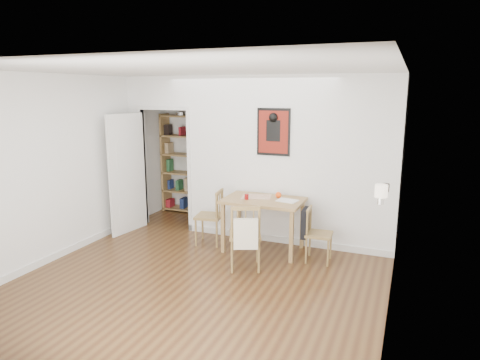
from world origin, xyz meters
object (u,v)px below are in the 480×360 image
at_px(bookshelf, 183,164).
at_px(notebook, 287,201).
at_px(fireplace, 386,241).
at_px(ceramic_jar_b, 386,188).
at_px(orange_fruit, 278,195).
at_px(mantel_lamp, 381,192).
at_px(chair_front, 245,235).
at_px(ceramic_jar_a, 384,191).
at_px(chair_right, 318,234).
at_px(dining_table, 263,205).
at_px(chair_left, 209,217).
at_px(red_glass, 247,197).

distance_m(bookshelf, notebook, 2.93).
bearing_deg(fireplace, ceramic_jar_b, 101.05).
bearing_deg(orange_fruit, mantel_lamp, -38.99).
xyz_separation_m(chair_front, ceramic_jar_a, (1.72, 0.08, 0.75)).
distance_m(chair_right, mantel_lamp, 1.57).
height_order(dining_table, notebook, notebook).
bearing_deg(ceramic_jar_b, orange_fruit, 159.21).
distance_m(chair_left, chair_right, 1.73).
distance_m(red_glass, ceramic_jar_a, 2.04).
distance_m(dining_table, notebook, 0.37).
distance_m(fireplace, ceramic_jar_a, 0.61).
xyz_separation_m(bookshelf, ceramic_jar_a, (3.90, -2.11, 0.27)).
bearing_deg(dining_table, bookshelf, 146.21).
height_order(notebook, mantel_lamp, mantel_lamp).
bearing_deg(orange_fruit, red_glass, -147.34).
distance_m(orange_fruit, ceramic_jar_b, 1.69).
bearing_deg(ceramic_jar_b, notebook, 161.79).
height_order(chair_left, ceramic_jar_b, ceramic_jar_b).
xyz_separation_m(fireplace, red_glass, (-2.00, 0.58, 0.22)).
xyz_separation_m(red_glass, notebook, (0.59, 0.13, -0.03)).
relative_size(chair_left, notebook, 3.05).
bearing_deg(red_glass, chair_front, -70.42).
distance_m(chair_left, ceramic_jar_a, 2.77).
bearing_deg(ceramic_jar_b, chair_left, 171.49).
xyz_separation_m(chair_left, notebook, (1.24, 0.06, 0.37)).
bearing_deg(chair_front, chair_left, 141.96).
height_order(chair_right, mantel_lamp, mantel_lamp).
height_order(chair_front, orange_fruit, chair_front).
relative_size(fireplace, red_glass, 15.64).
bearing_deg(ceramic_jar_a, ceramic_jar_b, 86.42).
relative_size(chair_left, chair_front, 0.95).
distance_m(dining_table, chair_front, 0.76).
relative_size(chair_right, red_glass, 9.72).
relative_size(red_glass, ceramic_jar_b, 0.80).
height_order(bookshelf, red_glass, bookshelf).
distance_m(chair_front, ceramic_jar_b, 1.90).
relative_size(chair_right, notebook, 2.71).
bearing_deg(chair_left, ceramic_jar_b, -8.51).
xyz_separation_m(chair_right, fireplace, (0.92, -0.57, 0.21)).
distance_m(dining_table, mantel_lamp, 2.10).
xyz_separation_m(chair_left, mantel_lamp, (2.58, -1.04, 0.86)).
xyz_separation_m(chair_front, notebook, (0.37, 0.74, 0.34)).
relative_size(orange_fruit, ceramic_jar_b, 0.90).
relative_size(orange_fruit, ceramic_jar_a, 0.78).
bearing_deg(notebook, chair_right, -15.00).
bearing_deg(notebook, orange_fruit, 142.43).
relative_size(chair_left, ceramic_jar_b, 8.76).
distance_m(dining_table, ceramic_jar_b, 1.84).
relative_size(bookshelf, fireplace, 1.54).
relative_size(chair_right, ceramic_jar_b, 7.81).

